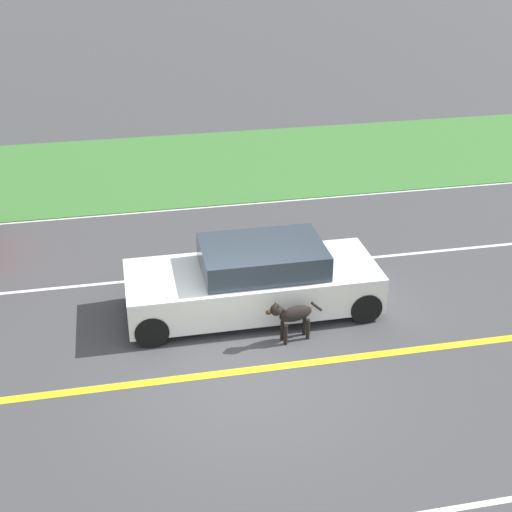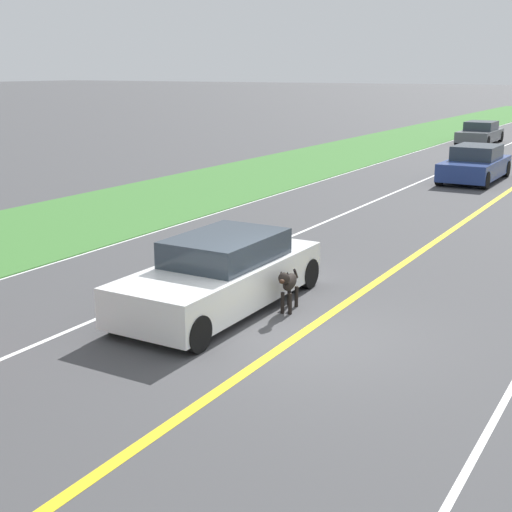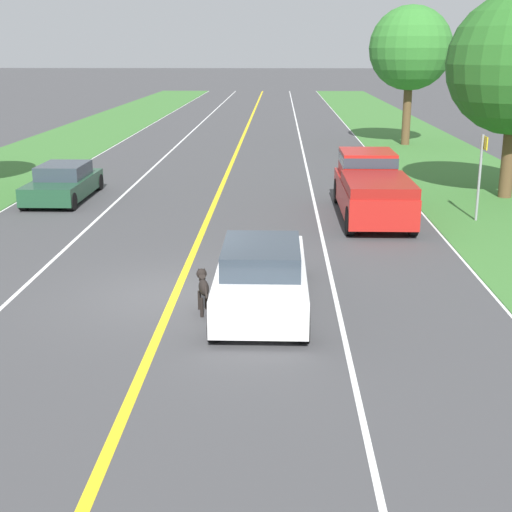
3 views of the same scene
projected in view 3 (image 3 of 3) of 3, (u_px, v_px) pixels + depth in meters
ground_plane at (175, 296)px, 15.55m from camera, size 400.00×400.00×0.00m
centre_divider_line at (175, 295)px, 15.55m from camera, size 0.18×160.00×0.01m
lane_edge_line_right at (498, 299)px, 15.33m from camera, size 0.14×160.00×0.01m
lane_dash_same_dir at (335, 297)px, 15.44m from camera, size 0.10×160.00×0.01m
lane_dash_oncoming at (17, 294)px, 15.66m from camera, size 0.10×160.00×0.01m
ego_car at (262, 276)px, 14.81m from camera, size 1.86×4.75×1.37m
dog at (203, 286)px, 14.46m from camera, size 0.38×1.11×0.85m
pickup_truck at (371, 186)px, 22.77m from camera, size 2.03×5.75×1.90m
oncoming_car at (63, 183)px, 25.43m from camera, size 1.84×4.45×1.25m
roadside_tree_right_far at (410, 49)px, 38.67m from camera, size 4.52×4.52×7.51m
street_sign at (481, 168)px, 21.84m from camera, size 0.11×0.64×2.70m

